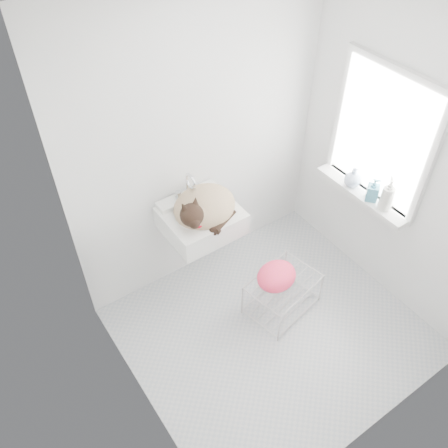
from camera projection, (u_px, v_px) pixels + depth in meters
floor at (272, 331)px, 3.89m from camera, size 2.20×2.00×0.02m
ceiling at (310, 17)px, 2.16m from camera, size 2.20×2.00×0.02m
back_wall at (200, 144)px, 3.62m from camera, size 2.20×0.02×2.50m
right_wall at (402, 160)px, 3.48m from camera, size 0.02×2.00×2.50m
left_wall at (128, 299)px, 2.57m from camera, size 0.02×2.00×2.50m
window_glass at (383, 136)px, 3.52m from camera, size 0.01×0.80×1.00m
window_frame at (381, 137)px, 3.51m from camera, size 0.04×0.90×1.10m
windowsill at (362, 194)px, 3.85m from camera, size 0.16×0.88×0.04m
sink at (201, 212)px, 3.67m from camera, size 0.57×0.50×0.23m
faucet at (188, 185)px, 3.68m from camera, size 0.21×0.15×0.21m
cat at (203, 208)px, 3.63m from camera, size 0.55×0.47×0.33m
wire_rack at (282, 295)px, 3.97m from camera, size 0.62×0.49×0.33m
towel at (276, 280)px, 3.81m from camera, size 0.40×0.33×0.14m
bottle_a at (384, 209)px, 3.69m from camera, size 0.13×0.13×0.24m
bottle_b at (370, 199)px, 3.77m from camera, size 0.13×0.13×0.20m
bottle_c at (351, 185)px, 3.90m from camera, size 0.16×0.16×0.17m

